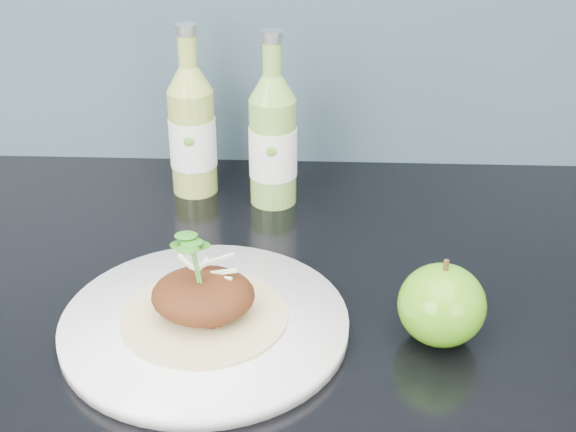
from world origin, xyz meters
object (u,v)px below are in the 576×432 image
dinner_plate (205,324)px  green_apple (442,305)px  cider_bottle_left (192,131)px  cider_bottle_right (273,140)px

dinner_plate → green_apple: size_ratio=2.60×
dinner_plate → green_apple: (0.23, -0.00, 0.03)m
green_apple → cider_bottle_left: size_ratio=0.50×
dinner_plate → green_apple: 0.23m
cider_bottle_right → green_apple: bearing=-59.6°
green_apple → cider_bottle_right: 0.34m
dinner_plate → cider_bottle_right: 0.30m
cider_bottle_right → cider_bottle_left: bearing=164.3°
dinner_plate → cider_bottle_left: 0.33m
cider_bottle_left → dinner_plate: bearing=-75.2°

